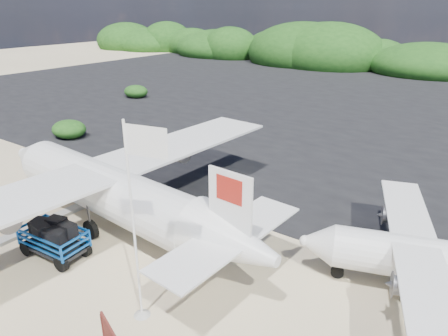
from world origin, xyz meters
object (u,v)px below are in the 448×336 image
at_px(flagpole, 142,315).
at_px(crew_b, 165,221).
at_px(baggage_cart, 57,255).
at_px(aircraft_small, 282,94).
at_px(crew_a, 105,178).

distance_m(flagpole, crew_b, 4.18).
relative_size(baggage_cart, aircraft_small, 0.35).
bearing_deg(crew_a, crew_b, -175.45).
relative_size(baggage_cart, crew_b, 1.52).
bearing_deg(flagpole, crew_a, 146.93).
distance_m(crew_b, aircraft_small, 29.72).
xyz_separation_m(baggage_cart, crew_a, (-2.36, 4.31, 0.99)).
relative_size(flagpole, aircraft_small, 0.78).
xyz_separation_m(crew_b, aircraft_small, (-9.45, 28.16, -0.87)).
distance_m(flagpole, aircraft_small, 33.69).
bearing_deg(baggage_cart, crew_b, 44.78).
relative_size(flagpole, crew_a, 3.04).
xyz_separation_m(crew_a, aircraft_small, (-4.44, 26.94, -0.99)).
relative_size(crew_a, crew_b, 1.13).
xyz_separation_m(baggage_cart, flagpole, (4.83, -0.38, 0.00)).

